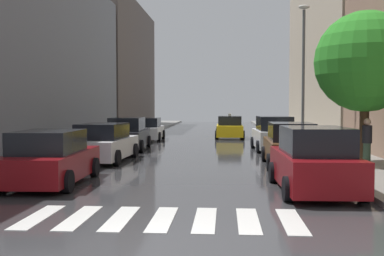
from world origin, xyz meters
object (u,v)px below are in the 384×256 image
object	(u,v)px
lamp_post_right	(303,66)
parked_car_left_fourth	(148,130)
parked_car_right_second	(290,146)
taxi_midroad	(230,128)
parked_car_right_nearest	(314,162)
parked_car_left_third	(128,135)
parked_car_left_nearest	(50,159)
parked_car_right_third	(274,135)
street_tree_right	(365,62)
parked_car_left_second	(104,143)
pedestrian_foreground	(367,141)

from	to	relation	value
lamp_post_right	parked_car_left_fourth	bearing A→B (deg)	148.55
parked_car_right_second	taxi_midroad	size ratio (longest dim) A/B	0.97
parked_car_left_fourth	parked_car_right_nearest	size ratio (longest dim) A/B	0.96
parked_car_left_third	parked_car_right_second	distance (m)	10.10
parked_car_left_third	parked_car_left_fourth	size ratio (longest dim) A/B	1.15
parked_car_left_nearest	parked_car_left_third	bearing A→B (deg)	-1.93
parked_car_left_nearest	parked_car_right_third	xyz separation A→B (m)	(7.88, 11.05, 0.07)
parked_car_right_nearest	parked_car_right_second	bearing A→B (deg)	-2.55
parked_car_left_nearest	parked_car_left_fourth	bearing A→B (deg)	-1.77
parked_car_right_nearest	taxi_midroad	world-z (taller)	parked_car_right_nearest
parked_car_right_third	taxi_midroad	xyz separation A→B (m)	(-2.24, 9.22, -0.08)
parked_car_right_nearest	parked_car_right_second	world-z (taller)	parked_car_right_nearest
street_tree_right	parked_car_left_fourth	bearing A→B (deg)	129.67
parked_car_left_nearest	parked_car_left_second	bearing A→B (deg)	-2.73
taxi_midroad	parked_car_right_third	bearing A→B (deg)	-166.29
pedestrian_foreground	parked_car_right_second	bearing A→B (deg)	60.23
street_tree_right	lamp_post_right	size ratio (longest dim) A/B	0.77
parked_car_left_third	taxi_midroad	bearing A→B (deg)	-34.16
parked_car_right_second	parked_car_right_third	distance (m)	6.26
pedestrian_foreground	lamp_post_right	world-z (taller)	lamp_post_right
parked_car_left_second	parked_car_right_second	world-z (taller)	parked_car_right_second
parked_car_left_third	parked_car_left_second	bearing A→B (deg)	178.17
parked_car_right_nearest	parked_car_right_third	bearing A→B (deg)	-1.92
parked_car_right_third	pedestrian_foreground	size ratio (longest dim) A/B	2.38
parked_car_left_third	parked_car_right_nearest	distance (m)	14.14
parked_car_right_second	street_tree_right	distance (m)	4.35
parked_car_left_fourth	parked_car_right_nearest	world-z (taller)	parked_car_right_nearest
parked_car_right_nearest	pedestrian_foreground	size ratio (longest dim) A/B	2.51
parked_car_left_nearest	street_tree_right	xyz separation A→B (m)	(10.74, 4.85, 3.32)
parked_car_left_nearest	parked_car_left_third	distance (m)	11.14
parked_car_left_fourth	lamp_post_right	bearing A→B (deg)	-123.21
parked_car_left_nearest	pedestrian_foreground	xyz separation A→B (m)	(10.62, 4.06, 0.31)
parked_car_right_second	lamp_post_right	world-z (taller)	lamp_post_right
parked_car_right_nearest	parked_car_left_third	bearing A→B (deg)	31.81
parked_car_right_second	street_tree_right	bearing A→B (deg)	-88.01
pedestrian_foreground	street_tree_right	bearing A→B (deg)	-23.38
parked_car_left_fourth	parked_car_right_third	world-z (taller)	parked_car_right_third
parked_car_left_fourth	lamp_post_right	xyz separation A→B (m)	(9.54, -5.84, 3.80)
parked_car_right_nearest	parked_car_right_second	xyz separation A→B (m)	(0.11, 5.48, -0.04)
parked_car_right_third	parked_car_left_second	bearing A→B (deg)	120.87
parked_car_left_second	street_tree_right	xyz separation A→B (m)	(10.64, -1.03, 3.32)
parked_car_left_fourth	taxi_midroad	size ratio (longest dim) A/B	0.94
taxi_midroad	parked_car_left_third	bearing A→B (deg)	148.45
parked_car_left_second	parked_car_right_nearest	size ratio (longest dim) A/B	1.06
parked_car_right_nearest	taxi_midroad	size ratio (longest dim) A/B	0.98
pedestrian_foreground	street_tree_right	xyz separation A→B (m)	(0.12, 0.78, 3.01)
parked_car_left_nearest	taxi_midroad	world-z (taller)	taxi_midroad
parked_car_left_second	taxi_midroad	xyz separation A→B (m)	(5.54, 14.39, -0.00)
parked_car_left_third	taxi_midroad	xyz separation A→B (m)	(5.61, 9.12, -0.05)
parked_car_left_second	parked_car_left_fourth	xyz separation A→B (m)	(-0.10, 11.92, -0.03)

